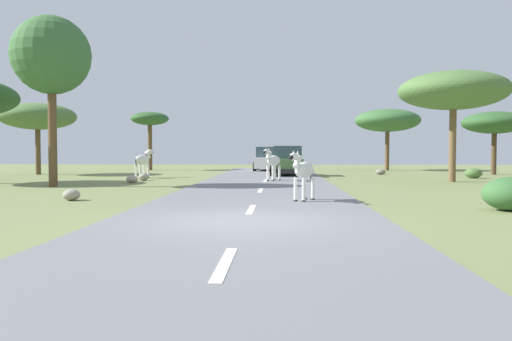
# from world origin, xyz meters

# --- Properties ---
(ground_plane) EXTENTS (90.00, 90.00, 0.00)m
(ground_plane) POSITION_xyz_m (0.00, 0.00, 0.00)
(ground_plane) COLOR olive
(road) EXTENTS (6.00, 64.00, 0.05)m
(road) POSITION_xyz_m (0.07, 0.00, 0.03)
(road) COLOR slate
(road) RESTS_ON ground_plane
(lane_markings) EXTENTS (0.16, 56.00, 0.01)m
(lane_markings) POSITION_xyz_m (0.07, -1.00, 0.05)
(lane_markings) COLOR silver
(lane_markings) RESTS_ON road
(zebra_0) EXTENTS (0.91, 1.44, 1.46)m
(zebra_0) POSITION_xyz_m (1.44, 4.26, 0.92)
(zebra_0) COLOR silver
(zebra_0) RESTS_ON road
(zebra_1) EXTENTS (0.87, 1.66, 1.64)m
(zebra_1) POSITION_xyz_m (-6.77, 17.21, 0.97)
(zebra_1) COLOR silver
(zebra_1) RESTS_ON ground_plane
(zebra_2) EXTENTS (0.97, 1.57, 1.59)m
(zebra_2) POSITION_xyz_m (0.43, 14.12, 1.00)
(zebra_2) COLOR silver
(zebra_2) RESTS_ON road
(car_0) EXTENTS (2.07, 4.37, 1.74)m
(car_0) POSITION_xyz_m (1.24, 20.06, 0.85)
(car_0) COLOR #476B38
(car_0) RESTS_ON road
(car_1) EXTENTS (2.18, 4.42, 1.74)m
(car_1) POSITION_xyz_m (-0.06, 27.11, 0.85)
(car_1) COLOR white
(car_1) RESTS_ON road
(tree_1) EXTENTS (4.95, 4.95, 4.70)m
(tree_1) POSITION_xyz_m (9.00, 28.95, 3.81)
(tree_1) COLOR brown
(tree_1) RESTS_ON ground_plane
(tree_2) EXTENTS (3.24, 3.24, 7.09)m
(tree_2) POSITION_xyz_m (-8.72, 10.37, 5.42)
(tree_2) COLOR brown
(tree_2) RESTS_ON ground_plane
(tree_3) EXTENTS (2.92, 2.92, 4.51)m
(tree_3) POSITION_xyz_m (-9.30, 28.55, 3.90)
(tree_3) COLOR brown
(tree_3) RESTS_ON ground_plane
(tree_4) EXTENTS (5.21, 5.21, 5.30)m
(tree_4) POSITION_xyz_m (9.10, 14.50, 4.37)
(tree_4) COLOR brown
(tree_4) RESTS_ON ground_plane
(tree_5) EXTENTS (3.96, 3.96, 3.96)m
(tree_5) POSITION_xyz_m (14.26, 22.22, 3.25)
(tree_5) COLOR #4C3823
(tree_5) RESTS_ON ground_plane
(tree_6) EXTENTS (4.74, 4.74, 4.50)m
(tree_6) POSITION_xyz_m (-14.48, 20.92, 3.65)
(tree_6) COLOR brown
(tree_6) RESTS_ON ground_plane
(bush_2) EXTENTS (1.41, 1.27, 0.84)m
(bush_2) POSITION_xyz_m (6.53, 2.47, 0.42)
(bush_2) COLOR #386633
(bush_2) RESTS_ON ground_plane
(bush_4) EXTENTS (0.92, 0.83, 0.55)m
(bush_4) POSITION_xyz_m (11.35, 17.80, 0.28)
(bush_4) COLOR #4C7038
(bush_4) RESTS_ON ground_plane
(rock_0) EXTENTS (0.54, 0.55, 0.34)m
(rock_0) POSITION_xyz_m (-6.12, 12.90, 0.17)
(rock_0) COLOR #A89E8C
(rock_0) RESTS_ON ground_plane
(rock_2) EXTENTS (0.51, 0.56, 0.34)m
(rock_2) POSITION_xyz_m (-5.51, 4.55, 0.17)
(rock_2) COLOR gray
(rock_2) RESTS_ON ground_plane
(rock_3) EXTENTS (0.49, 0.53, 0.37)m
(rock_3) POSITION_xyz_m (-6.05, 14.67, 0.19)
(rock_3) COLOR gray
(rock_3) RESTS_ON ground_plane
(rock_4) EXTENTS (0.63, 0.61, 0.34)m
(rock_4) POSITION_xyz_m (7.12, 21.89, 0.17)
(rock_4) COLOR gray
(rock_4) RESTS_ON ground_plane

